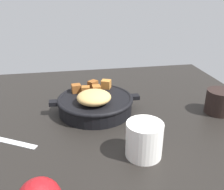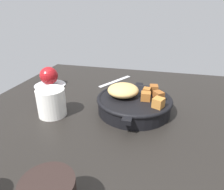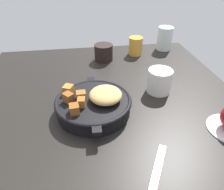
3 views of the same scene
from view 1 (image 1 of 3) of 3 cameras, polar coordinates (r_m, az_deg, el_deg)
The scene contains 5 objects.
ground_plane at distance 72.50cm, azimuth 0.06°, elevation -5.82°, with size 94.17×89.63×2.40cm, color black.
cast_iron_skillet at distance 73.39cm, azimuth -3.90°, elevation -1.69°, with size 26.69×22.40×8.08cm.
butter_knife at distance 66.85cm, azimuth -23.59°, elevation -9.47°, with size 18.22×1.60×0.36cm, color silver.
ceramic_mug_white at distance 55.14cm, azimuth 7.41°, elevation -10.13°, with size 8.05×8.05×8.06cm, color silver.
coffee_mug_dark at distance 79.27cm, azimuth 23.50°, elevation -1.42°, with size 7.97×7.97×7.02cm, color black.
Camera 1 is at (11.22, 62.02, 34.62)cm, focal length 39.74 mm.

